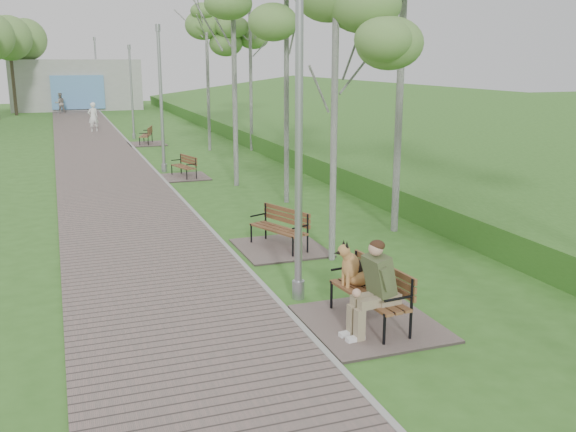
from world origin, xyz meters
name	(u,v)px	position (x,y,z in m)	size (l,w,h in m)	color
walkway	(101,162)	(-1.75, 21.50, 0.02)	(3.50, 67.00, 0.04)	#6E5F59
kerb	(145,160)	(0.00, 21.50, 0.03)	(0.10, 67.00, 0.05)	#999993
embankment	(418,151)	(12.00, 20.00, 0.00)	(14.00, 70.00, 1.60)	#4B8833
building_north	(76,85)	(-1.50, 50.97, 1.99)	(10.00, 5.20, 4.00)	#9E9E99
bench_main	(367,297)	(0.98, 3.22, 0.49)	(2.00, 2.22, 1.74)	#6E5F59
bench_second	(279,240)	(1.07, 7.68, 0.21)	(1.81, 2.02, 1.11)	#6E5F59
bench_third	(184,173)	(0.77, 17.04, 0.17)	(1.56, 1.73, 0.96)	#6E5F59
bench_far	(146,140)	(0.74, 26.59, 0.20)	(1.73, 1.93, 1.06)	#6E5F59
lamp_post_near	(299,149)	(0.41, 4.73, 2.64)	(0.22, 0.22, 5.64)	#9C9FA4
lamp_post_second	(161,105)	(0.30, 18.44, 2.46)	(0.20, 0.20, 5.27)	#9C9FA4
lamp_post_third	(132,96)	(0.45, 28.95, 2.23)	(0.18, 0.18, 4.76)	#9C9FA4
lamp_post_far	(97,76)	(0.10, 49.67, 2.67)	(0.22, 0.22, 5.72)	#9C9FA4
pedestrian_near	(93,117)	(-1.31, 33.10, 0.84)	(0.61, 0.40, 1.68)	white
pedestrian_far	(60,103)	(-2.90, 46.91, 0.78)	(0.76, 0.59, 1.56)	gray
birch_near_a	(336,24)	(1.86, 6.58, 4.73)	(2.21, 2.21, 6.03)	silver
birch_far_a	(250,12)	(5.00, 22.86, 6.03)	(2.42, 2.42, 7.68)	silver
birch_far_b	(206,23)	(3.20, 23.49, 5.58)	(2.37, 2.37, 7.10)	silver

